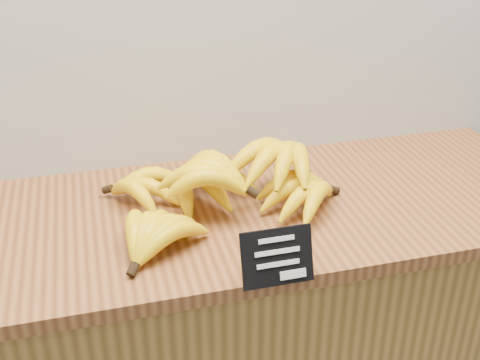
# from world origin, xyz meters

# --- Properties ---
(counter_top) EXTENTS (1.47, 0.54, 0.03)m
(counter_top) POSITION_xyz_m (-0.06, 2.75, 0.92)
(counter_top) COLOR brown
(counter_top) RESTS_ON counter
(chalkboard_sign) EXTENTS (0.13, 0.04, 0.10)m
(chalkboard_sign) POSITION_xyz_m (-0.05, 2.48, 0.98)
(chalkboard_sign) COLOR black
(chalkboard_sign) RESTS_ON counter_top
(banana_pile) EXTENTS (0.54, 0.38, 0.12)m
(banana_pile) POSITION_xyz_m (-0.08, 2.74, 0.98)
(banana_pile) COLOR yellow
(banana_pile) RESTS_ON counter_top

